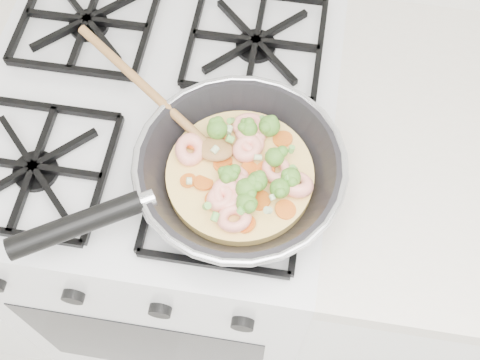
# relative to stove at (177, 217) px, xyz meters

# --- Properties ---
(stove) EXTENTS (0.60, 0.60, 0.92)m
(stove) POSITION_rel_stove_xyz_m (0.00, 0.00, 0.00)
(stove) COLOR white
(stove) RESTS_ON ground
(skillet) EXTENTS (0.45, 0.37, 0.10)m
(skillet) POSITION_rel_stove_xyz_m (0.16, -0.13, 0.50)
(skillet) COLOR black
(skillet) RESTS_ON stove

